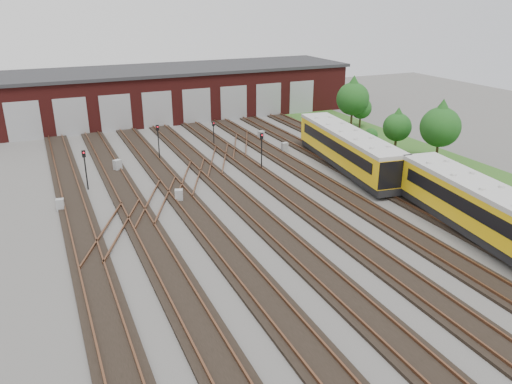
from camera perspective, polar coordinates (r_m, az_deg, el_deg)
name	(u,v)px	position (r m, az deg, el deg)	size (l,w,h in m)	color
ground	(311,236)	(33.78, 6.33, -5.03)	(120.00, 120.00, 0.00)	#474441
track_network	(305,232)	(34.11, 5.59, -4.53)	(30.40, 70.00, 0.33)	black
maintenance_shed	(161,92)	(68.75, -10.81, 11.12)	(51.00, 12.50, 6.35)	#4A1412
grass_verge	(428,160)	(52.11, 19.02, 3.51)	(8.00, 55.00, 0.05)	#274B19
metro_train	(488,212)	(35.45, 24.96, -2.10)	(4.99, 48.32, 3.32)	black
signal_mast_0	(85,165)	(43.21, -18.95, 2.98)	(0.29, 0.27, 3.39)	black
signal_mast_1	(158,138)	(49.13, -11.11, 6.02)	(0.27, 0.26, 3.62)	black
signal_mast_2	(214,130)	(53.77, -4.87, 7.02)	(0.26, 0.24, 2.67)	black
signal_mast_3	(262,147)	(45.61, 0.65, 5.18)	(0.27, 0.26, 3.53)	black
relay_cabinet_0	(60,205)	(40.09, -21.47, -1.38)	(0.56, 0.46, 0.93)	#939697
relay_cabinet_1	(118,166)	(47.63, -15.54, 2.93)	(0.65, 0.54, 1.08)	#939697
relay_cabinet_2	(179,196)	(39.36, -8.80, -0.43)	(0.61, 0.51, 1.02)	#939697
relay_cabinet_3	(261,135)	(56.35, 0.58, 6.48)	(0.61, 0.51, 1.02)	#939697
relay_cabinet_4	(285,147)	(51.86, 3.31, 5.12)	(0.60, 0.50, 1.00)	#939697
tree_0	(353,95)	(61.59, 11.04, 10.85)	(3.90, 3.90, 6.47)	#372718
tree_1	(361,106)	(62.62, 11.93, 9.64)	(2.59, 2.59, 4.29)	#372718
tree_2	(441,122)	(50.38, 20.38, 7.48)	(3.77, 3.77, 6.25)	#372718
tree_3	(398,124)	(52.85, 15.87, 7.51)	(2.87, 2.87, 4.75)	#372718
bush_1	(331,123)	(61.99, 8.60, 7.80)	(1.39, 1.39, 1.39)	#134413
bush_2	(371,133)	(57.87, 13.02, 6.59)	(1.53, 1.53, 1.53)	#134413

